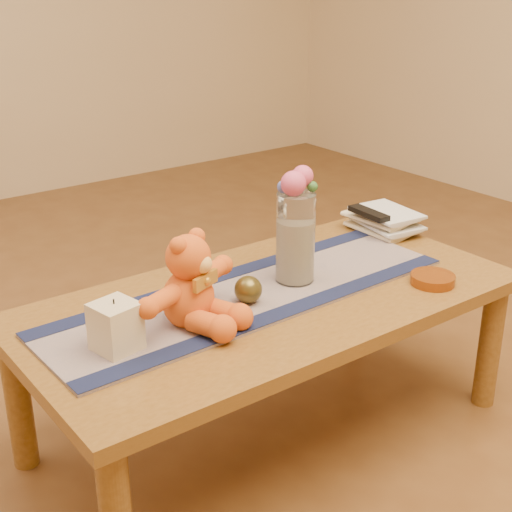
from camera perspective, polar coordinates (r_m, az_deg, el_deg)
floor at (r=2.26m, az=1.04°, el=-13.42°), size 5.50×5.50×0.00m
coffee_table_top at (r=2.04m, az=1.12°, el=-3.58°), size 1.40×0.70×0.04m
table_leg_fr at (r=2.40m, az=17.76°, el=-6.67°), size 0.07×0.07×0.41m
table_leg_bl at (r=2.12m, az=-18.04°, el=-10.69°), size 0.07×0.07×0.41m
table_leg_br at (r=2.72m, az=7.97°, el=-2.17°), size 0.07×0.07×0.41m
persian_runner at (r=2.03m, az=-0.44°, el=-3.05°), size 1.21×0.38×0.01m
runner_border_near at (r=1.92m, az=2.21°, el=-4.36°), size 1.20×0.09×0.00m
runner_border_far at (r=2.13m, az=-2.83°, el=-1.62°), size 1.20×0.09×0.00m
teddy_bear at (r=1.84m, az=-5.36°, el=-1.89°), size 0.41×0.38×0.23m
pillar_candle at (r=1.76m, az=-10.88°, el=-5.41°), size 0.11×0.11×0.12m
candle_wick at (r=1.73m, az=-11.04°, el=-3.50°), size 0.00×0.00×0.01m
glass_vase at (r=2.06m, az=3.10°, el=1.43°), size 0.11×0.11×0.26m
potpourri_fill at (r=2.08m, az=3.08°, el=0.42°), size 0.09×0.09×0.18m
rose_left at (r=1.99m, az=2.94°, el=5.67°), size 0.07×0.07×0.07m
rose_right at (r=2.03m, az=3.65°, el=6.25°), size 0.06×0.06×0.06m
blue_flower_back at (r=2.05m, az=2.77°, el=5.91°), size 0.04×0.04×0.04m
blue_flower_side at (r=2.01m, az=2.16°, el=5.41°), size 0.04×0.04×0.04m
leaf_sprig at (r=2.03m, az=4.42°, el=5.42°), size 0.03×0.03×0.03m
bronze_ball at (r=1.96m, az=-0.61°, el=-2.64°), size 0.08×0.08×0.08m
book_bottom at (r=2.49m, az=8.53°, el=1.76°), size 0.17×0.22×0.02m
book_lower at (r=2.48m, az=8.71°, el=2.17°), size 0.20×0.25×0.02m
book_upper at (r=2.47m, az=8.43°, el=2.58°), size 0.18×0.23×0.02m
book_top at (r=2.47m, az=8.71°, el=3.01°), size 0.19×0.24×0.02m
tv_remote at (r=2.46m, az=8.79°, el=3.32°), size 0.05×0.16×0.02m
amber_dish at (r=2.16m, az=13.61°, el=-1.77°), size 0.17×0.17×0.03m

